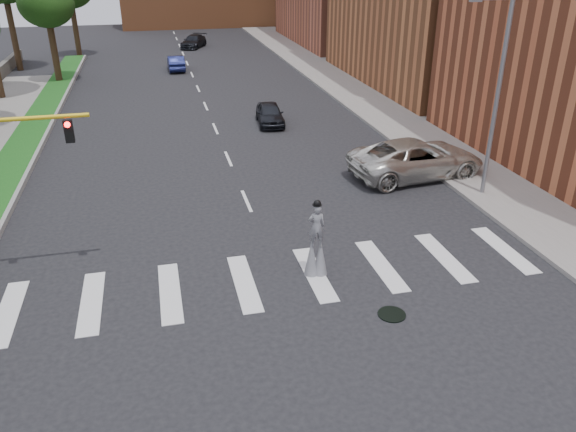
{
  "coord_description": "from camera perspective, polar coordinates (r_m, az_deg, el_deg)",
  "views": [
    {
      "loc": [
        -3.74,
        -15.68,
        10.61
      ],
      "look_at": [
        0.66,
        2.49,
        1.7
      ],
      "focal_mm": 35.0,
      "sensor_mm": 36.0,
      "label": 1
    }
  ],
  "objects": [
    {
      "name": "ground_plane",
      "position": [
        19.3,
        -0.16,
        -7.87
      ],
      "size": [
        160.0,
        160.0,
        0.0
      ],
      "primitive_type": "plane",
      "color": "black",
      "rests_on": "ground"
    },
    {
      "name": "car_far",
      "position": [
        70.59,
        -9.57,
        17.09
      ],
      "size": [
        3.85,
        5.33,
        1.43
      ],
      "primitive_type": "imported",
      "rotation": [
        0.0,
        0.0,
        -0.42
      ],
      "color": "black",
      "rests_on": "ground"
    },
    {
      "name": "car_mid",
      "position": [
        57.01,
        -11.32,
        15.0
      ],
      "size": [
        1.56,
        4.31,
        1.41
      ],
      "primitive_type": "imported",
      "rotation": [
        0.0,
        0.0,
        3.16
      ],
      "color": "#151B4C",
      "rests_on": "ground"
    },
    {
      "name": "suv_crossing",
      "position": [
        29.47,
        12.93,
        5.71
      ],
      "size": [
        7.24,
        3.91,
        1.93
      ],
      "primitive_type": "imported",
      "rotation": [
        0.0,
        0.0,
        1.67
      ],
      "color": "beige",
      "rests_on": "ground"
    },
    {
      "name": "manhole",
      "position": [
        18.57,
        10.49,
        -9.79
      ],
      "size": [
        0.9,
        0.9,
        0.04
      ],
      "primitive_type": "cylinder",
      "color": "black",
      "rests_on": "ground"
    },
    {
      "name": "streetlight",
      "position": [
        26.78,
        20.37,
        11.61
      ],
      "size": [
        2.05,
        0.2,
        9.0
      ],
      "color": "slate",
      "rests_on": "ground"
    },
    {
      "name": "sidewalk_right",
      "position": [
        45.05,
        8.1,
        11.72
      ],
      "size": [
        5.0,
        90.0,
        0.18
      ],
      "primitive_type": "cube",
      "color": "slate",
      "rests_on": "ground"
    },
    {
      "name": "stilt_performer",
      "position": [
        19.84,
        2.87,
        -3.12
      ],
      "size": [
        0.84,
        0.56,
        2.92
      ],
      "rotation": [
        0.0,
        0.0,
        3.01
      ],
      "color": "black",
      "rests_on": "ground"
    },
    {
      "name": "car_near",
      "position": [
        37.98,
        -1.86,
        10.35
      ],
      "size": [
        2.03,
        4.27,
        1.41
      ],
      "primitive_type": "imported",
      "rotation": [
        0.0,
        0.0,
        -0.09
      ],
      "color": "black",
      "rests_on": "ground"
    },
    {
      "name": "median_curb",
      "position": [
        37.79,
        -23.45,
        7.28
      ],
      "size": [
        0.2,
        60.0,
        0.28
      ],
      "primitive_type": "cube",
      "color": "gray",
      "rests_on": "ground"
    },
    {
      "name": "tree_6",
      "position": [
        53.55,
        -23.36,
        19.12
      ],
      "size": [
        4.56,
        4.56,
        8.48
      ],
      "color": "black",
      "rests_on": "ground"
    },
    {
      "name": "grass_median",
      "position": [
        37.99,
        -25.0,
        7.06
      ],
      "size": [
        2.0,
        60.0,
        0.25
      ],
      "primitive_type": "cube",
      "color": "#154B16",
      "rests_on": "ground"
    }
  ]
}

